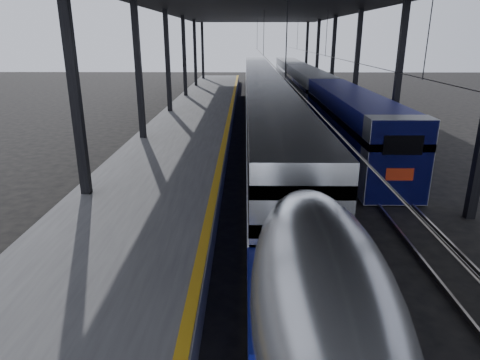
{
  "coord_description": "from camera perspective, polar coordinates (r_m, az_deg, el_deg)",
  "views": [
    {
      "loc": [
        0.54,
        -11.01,
        6.93
      ],
      "look_at": [
        0.36,
        3.7,
        2.0
      ],
      "focal_mm": 32.0,
      "sensor_mm": 36.0,
      "label": 1
    }
  ],
  "objects": [
    {
      "name": "platform",
      "position": [
        31.92,
        -6.64,
        6.79
      ],
      "size": [
        6.0,
        80.0,
        1.0
      ],
      "primitive_type": "cube",
      "color": "#4C4C4F",
      "rests_on": "ground"
    },
    {
      "name": "second_train",
      "position": [
        45.12,
        9.12,
        11.93
      ],
      "size": [
        2.74,
        56.05,
        3.78
      ],
      "color": "navy",
      "rests_on": "ground"
    },
    {
      "name": "yellow_strip",
      "position": [
        31.59,
        -1.58,
        7.72
      ],
      "size": [
        0.3,
        80.0,
        0.01
      ],
      "primitive_type": "cube",
      "color": "#C99312",
      "rests_on": "platform"
    },
    {
      "name": "canopy",
      "position": [
        31.11,
        3.46,
        22.53
      ],
      "size": [
        18.0,
        75.0,
        9.47
      ],
      "color": "black",
      "rests_on": "ground"
    },
    {
      "name": "ground",
      "position": [
        13.02,
        -1.83,
        -13.65
      ],
      "size": [
        160.0,
        160.0,
        0.0
      ],
      "primitive_type": "plane",
      "color": "black",
      "rests_on": "ground"
    },
    {
      "name": "tgv_train",
      "position": [
        34.94,
        3.13,
        10.19
      ],
      "size": [
        2.8,
        65.2,
        4.01
      ],
      "color": "#AAACB1",
      "rests_on": "ground"
    },
    {
      "name": "rails",
      "position": [
        32.0,
        7.83,
        6.0
      ],
      "size": [
        6.52,
        80.0,
        0.16
      ],
      "color": "slate",
      "rests_on": "ground"
    }
  ]
}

